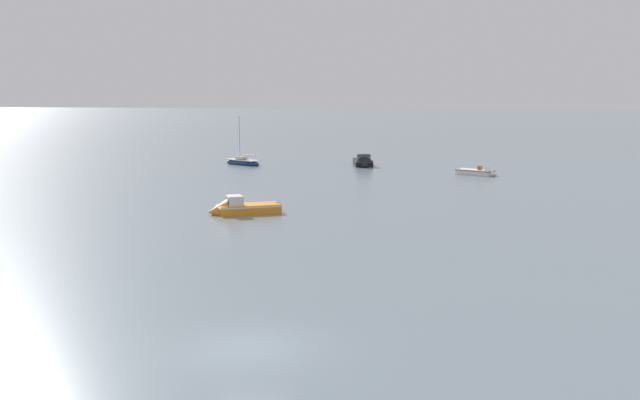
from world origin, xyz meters
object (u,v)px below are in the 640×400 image
(motorboat_moored_3, at_px, (238,210))
(motorboat_moored_2, at_px, (363,163))
(sailboat_moored_0, at_px, (243,162))
(motorboat_moored_0, at_px, (481,173))

(motorboat_moored_3, bearing_deg, motorboat_moored_2, -125.85)
(motorboat_moored_3, bearing_deg, sailboat_moored_0, -102.09)
(motorboat_moored_0, height_order, motorboat_moored_3, motorboat_moored_3)
(sailboat_moored_0, bearing_deg, motorboat_moored_2, -146.67)
(sailboat_moored_0, distance_m, motorboat_moored_2, 14.95)
(motorboat_moored_2, xyz_separation_m, motorboat_moored_3, (-3.89, -35.89, -0.03))
(sailboat_moored_0, height_order, motorboat_moored_3, sailboat_moored_0)
(sailboat_moored_0, xyz_separation_m, motorboat_moored_3, (11.02, -34.78, 0.03))
(sailboat_moored_0, xyz_separation_m, motorboat_moored_2, (14.91, 1.11, 0.07))
(motorboat_moored_0, height_order, motorboat_moored_2, motorboat_moored_2)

